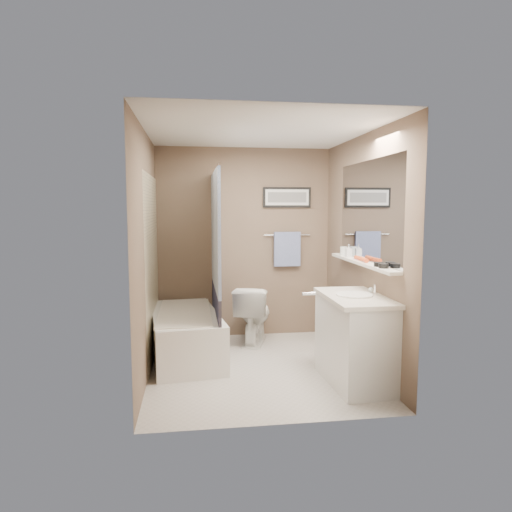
{
  "coord_description": "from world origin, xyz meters",
  "views": [
    {
      "loc": [
        -0.65,
        -4.52,
        1.66
      ],
      "look_at": [
        0.0,
        0.15,
        1.15
      ],
      "focal_mm": 32.0,
      "sensor_mm": 36.0,
      "label": 1
    }
  ],
  "objects": [
    {
      "name": "art_mat",
      "position": [
        0.55,
        1.22,
        1.78
      ],
      "size": [
        0.56,
        0.0,
        0.2
      ],
      "primitive_type": "cube",
      "color": "white",
      "rests_on": "art_frame"
    },
    {
      "name": "towel_bar",
      "position": [
        0.55,
        1.22,
        1.3
      ],
      "size": [
        0.6,
        0.02,
        0.02
      ],
      "primitive_type": "cylinder",
      "rotation": [
        0.0,
        1.57,
        0.0
      ],
      "color": "silver",
      "rests_on": "wall_back"
    },
    {
      "name": "tile_surround",
      "position": [
        -1.09,
        0.5,
        1.0
      ],
      "size": [
        0.02,
        1.55,
        2.0
      ],
      "primitive_type": "cube",
      "color": "beige",
      "rests_on": "wall_left"
    },
    {
      "name": "shelf",
      "position": [
        1.04,
        -0.15,
        1.1
      ],
      "size": [
        0.12,
        1.6,
        0.03
      ],
      "primitive_type": "cube",
      "color": "silver",
      "rests_on": "wall_right"
    },
    {
      "name": "sink_basin",
      "position": [
        0.83,
        -0.52,
        0.85
      ],
      "size": [
        0.34,
        0.34,
        0.01
      ],
      "primitive_type": "cylinder",
      "color": "white",
      "rests_on": "countertop"
    },
    {
      "name": "door_handle",
      "position": [
        0.22,
        -1.19,
        1.0
      ],
      "size": [
        0.1,
        0.02,
        0.02
      ],
      "primitive_type": "cylinder",
      "rotation": [
        0.0,
        1.57,
        0.0
      ],
      "color": "silver",
      "rests_on": "door"
    },
    {
      "name": "curtain_upper",
      "position": [
        -0.4,
        0.5,
        1.4
      ],
      "size": [
        0.03,
        1.45,
        1.28
      ],
      "primitive_type": "cube",
      "color": "silver",
      "rests_on": "curtain_rod"
    },
    {
      "name": "art_image",
      "position": [
        0.55,
        1.22,
        1.78
      ],
      "size": [
        0.5,
        0.0,
        0.13
      ],
      "primitive_type": "cube",
      "color": "#595959",
      "rests_on": "art_mat"
    },
    {
      "name": "hair_brush_back",
      "position": [
        1.04,
        -0.1,
        1.14
      ],
      "size": [
        0.05,
        0.22,
        0.04
      ],
      "primitive_type": "cylinder",
      "rotation": [
        1.57,
        0.0,
        0.04
      ],
      "color": "#C2441B",
      "rests_on": "shelf"
    },
    {
      "name": "curtain_rod",
      "position": [
        -0.4,
        0.5,
        2.05
      ],
      "size": [
        0.02,
        1.55,
        0.02
      ],
      "primitive_type": "cylinder",
      "rotation": [
        1.57,
        0.0,
        0.0
      ],
      "color": "silver",
      "rests_on": "wall_left"
    },
    {
      "name": "wall_right",
      "position": [
        1.08,
        0.0,
        1.2
      ],
      "size": [
        0.04,
        2.5,
        2.4
      ],
      "primitive_type": "cube",
      "color": "brown",
      "rests_on": "ground"
    },
    {
      "name": "door",
      "position": [
        0.55,
        -1.24,
        1.0
      ],
      "size": [
        0.8,
        0.02,
        2.0
      ],
      "primitive_type": "cube",
      "color": "silver",
      "rests_on": "wall_front"
    },
    {
      "name": "wall_front",
      "position": [
        0.0,
        -1.23,
        1.2
      ],
      "size": [
        2.2,
        0.04,
        2.4
      ],
      "primitive_type": "cube",
      "color": "brown",
      "rests_on": "ground"
    },
    {
      "name": "toilet",
      "position": [
        0.07,
        0.9,
        0.35
      ],
      "size": [
        0.59,
        0.78,
        0.71
      ],
      "primitive_type": "imported",
      "rotation": [
        0.0,
        0.0,
        2.84
      ],
      "color": "white",
      "rests_on": "ground"
    },
    {
      "name": "wall_left",
      "position": [
        -1.08,
        0.0,
        1.2
      ],
      "size": [
        0.04,
        2.5,
        2.4
      ],
      "primitive_type": "cube",
      "color": "brown",
      "rests_on": "ground"
    },
    {
      "name": "tub_rim",
      "position": [
        -0.75,
        0.46,
        0.5
      ],
      "size": [
        0.56,
        1.36,
        0.02
      ],
      "primitive_type": "cube",
      "color": "silver",
      "rests_on": "bathtub"
    },
    {
      "name": "mirror",
      "position": [
        1.09,
        -0.15,
        1.62
      ],
      "size": [
        0.02,
        1.6,
        1.0
      ],
      "primitive_type": "cube",
      "color": "silver",
      "rests_on": "wall_right"
    },
    {
      "name": "art_frame",
      "position": [
        0.55,
        1.23,
        1.78
      ],
      "size": [
        0.62,
        0.02,
        0.26
      ],
      "primitive_type": "cube",
      "color": "black",
      "rests_on": "wall_back"
    },
    {
      "name": "candle_bowl_far",
      "position": [
        1.04,
        -0.58,
        1.14
      ],
      "size": [
        0.09,
        0.09,
        0.04
      ],
      "primitive_type": "cylinder",
      "color": "black",
      "rests_on": "shelf"
    },
    {
      "name": "faucet_knob",
      "position": [
        1.03,
        -0.42,
        0.87
      ],
      "size": [
        0.05,
        0.05,
        0.05
      ],
      "primitive_type": "sphere",
      "color": "silver",
      "rests_on": "countertop"
    },
    {
      "name": "bathtub",
      "position": [
        -0.75,
        0.46,
        0.25
      ],
      "size": [
        0.88,
        1.57,
        0.5
      ],
      "primitive_type": "cube",
      "rotation": [
        0.0,
        0.0,
        0.12
      ],
      "color": "white",
      "rests_on": "ground"
    },
    {
      "name": "faucet_spout",
      "position": [
        1.03,
        -0.52,
        0.89
      ],
      "size": [
        0.02,
        0.02,
        0.1
      ],
      "primitive_type": "cylinder",
      "color": "white",
      "rests_on": "countertop"
    },
    {
      "name": "hair_brush_front",
      "position": [
        1.04,
        -0.21,
        1.14
      ],
      "size": [
        0.07,
        0.22,
        0.04
      ],
      "primitive_type": "cylinder",
      "rotation": [
        1.57,
        0.0,
        -0.12
      ],
      "color": "#D94B1E",
      "rests_on": "shelf"
    },
    {
      "name": "countertop",
      "position": [
        0.84,
        -0.52,
        0.82
      ],
      "size": [
        0.54,
        0.96,
        0.04
      ],
      "primitive_type": "cube",
      "color": "beige",
      "rests_on": "vanity"
    },
    {
      "name": "soap_bottle",
      "position": [
        1.04,
        0.24,
        1.18
      ],
      "size": [
        0.06,
        0.07,
        0.14
      ],
      "primitive_type": "imported",
      "rotation": [
        0.0,
        0.0,
        0.05
      ],
      "color": "#999999",
      "rests_on": "shelf"
    },
    {
      "name": "wall_back",
      "position": [
        0.0,
        1.23,
        1.2
      ],
      "size": [
        2.2,
        0.04,
        2.4
      ],
      "primitive_type": "cube",
      "color": "brown",
      "rests_on": "ground"
    },
    {
      "name": "vanity",
      "position": [
        0.85,
        -0.52,
        0.4
      ],
      "size": [
        0.54,
        0.92,
        0.8
      ],
      "primitive_type": "cube",
      "rotation": [
        0.0,
        0.0,
        0.05
      ],
      "color": "silver",
      "rests_on": "ground"
    },
    {
      "name": "towel",
      "position": [
        0.55,
        1.2,
        1.12
      ],
      "size": [
        0.34,
        0.05,
        0.44
      ],
      "primitive_type": "cube",
      "color": "#9CAFE4",
      "rests_on": "towel_bar"
    },
    {
      "name": "pink_comb",
      "position": [
        1.04,
        -0.01,
        1.12
      ],
      "size": [
        0.03,
        0.16,
        0.01
      ],
      "primitive_type": "cube",
      "rotation": [
        0.0,
        0.0,
        -0.01
      ],
      "color": "pink",
      "rests_on": "shelf"
    },
    {
      "name": "ground",
      "position": [
        0.0,
        0.0,
        0.0
      ],
      "size": [
        2.5,
        2.5,
        0.0
      ],
      "primitive_type": "plane",
      "color": "beige",
      "rests_on": "ground"
    },
    {
      "name": "glass_jar",
      "position": [
        1.04,
        0.41,
        1.17
      ],
      "size": [
        0.08,
        0.08,
        0.1
      ],
      "primitive_type": "cylinder",
      "color": "silver",
      "rests_on": "shelf"
    },
    {
      "name": "curtain_lower",
      "position": [
        -0.4,
        0.5,
        0.58
      ],
      "size": [
        0.03,
        1.45,
        0.36
      ],
      "primitive_type": "cube",
      "color": "#232441",
      "rests_on": "curtain_rod"
    },
    {
      "name": "candle_bowl_near",
      "position": [
        1.04,
        -0.68,
        1.14
      ],
      "size": [
        0.09,
        0.09,
        0.04
      ],
      "primitive_type": "cylinder",
      "color": "black",
      "rests_on": "shelf"
    },
    {
      "name": "ceiling",
      "position": [
        0.0,
        0.0,
        2.38
      ],
      "size": [
        2.2,
        2.5,
        0.04
      ],
      "primitive_type": "cube",
      "color": "silver",
      "rests_on": "wall_back"
    }
  ]
}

